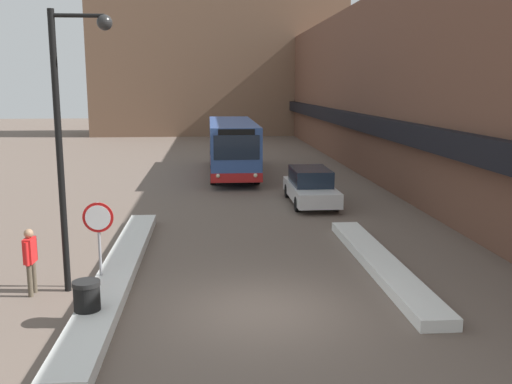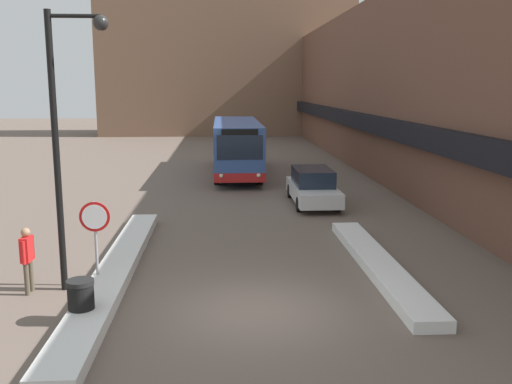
# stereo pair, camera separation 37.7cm
# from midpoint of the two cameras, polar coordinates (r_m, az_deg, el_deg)

# --- Properties ---
(ground_plane) EXTENTS (160.00, 160.00, 0.00)m
(ground_plane) POSITION_cam_midpoint_polar(r_m,az_deg,el_deg) (13.21, 0.78, -11.82)
(ground_plane) COLOR #66564C
(building_row_right) EXTENTS (5.50, 60.00, 9.81)m
(building_row_right) POSITION_cam_midpoint_polar(r_m,az_deg,el_deg) (37.79, 13.43, 10.07)
(building_row_right) COLOR brown
(building_row_right) RESTS_ON ground_plane
(building_backdrop_far) EXTENTS (26.00, 8.00, 13.44)m
(building_backdrop_far) POSITION_cam_midpoint_polar(r_m,az_deg,el_deg) (61.74, -2.75, 12.12)
(building_backdrop_far) COLOR brown
(building_backdrop_far) RESTS_ON ground_plane
(snow_bank_left) EXTENTS (0.90, 12.23, 0.31)m
(snow_bank_left) POSITION_cam_midpoint_polar(r_m,az_deg,el_deg) (15.84, -13.19, -7.65)
(snow_bank_left) COLOR silver
(snow_bank_left) RESTS_ON ground_plane
(snow_bank_right) EXTENTS (0.90, 8.61, 0.28)m
(snow_bank_right) POSITION_cam_midpoint_polar(r_m,az_deg,el_deg) (16.41, 12.74, -7.02)
(snow_bank_right) COLOR silver
(snow_bank_right) RESTS_ON ground_plane
(city_bus) EXTENTS (2.55, 10.98, 3.05)m
(city_bus) POSITION_cam_midpoint_polar(r_m,az_deg,el_deg) (32.74, -1.62, 4.65)
(city_bus) COLOR #335193
(city_bus) RESTS_ON ground_plane
(parked_car_front) EXTENTS (1.80, 4.85, 1.54)m
(parked_car_front) POSITION_cam_midpoint_polar(r_m,az_deg,el_deg) (24.69, 6.13, 0.54)
(parked_car_front) COLOR silver
(parked_car_front) RESTS_ON ground_plane
(stop_sign) EXTENTS (0.76, 0.08, 2.19)m
(stop_sign) POSITION_cam_midpoint_polar(r_m,az_deg,el_deg) (14.80, -15.10, -3.26)
(stop_sign) COLOR gray
(stop_sign) RESTS_ON ground_plane
(street_lamp) EXTENTS (1.46, 0.36, 6.77)m
(street_lamp) POSITION_cam_midpoint_polar(r_m,az_deg,el_deg) (14.34, -17.76, 6.60)
(street_lamp) COLOR black
(street_lamp) RESTS_ON ground_plane
(pedestrian) EXTENTS (0.22, 0.54, 1.65)m
(pedestrian) POSITION_cam_midpoint_polar(r_m,az_deg,el_deg) (14.97, -21.24, -5.81)
(pedestrian) COLOR brown
(pedestrian) RESTS_ON ground_plane
(trash_bin) EXTENTS (0.59, 0.59, 0.95)m
(trash_bin) POSITION_cam_midpoint_polar(r_m,az_deg,el_deg) (12.96, -16.28, -10.42)
(trash_bin) COLOR black
(trash_bin) RESTS_ON ground_plane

